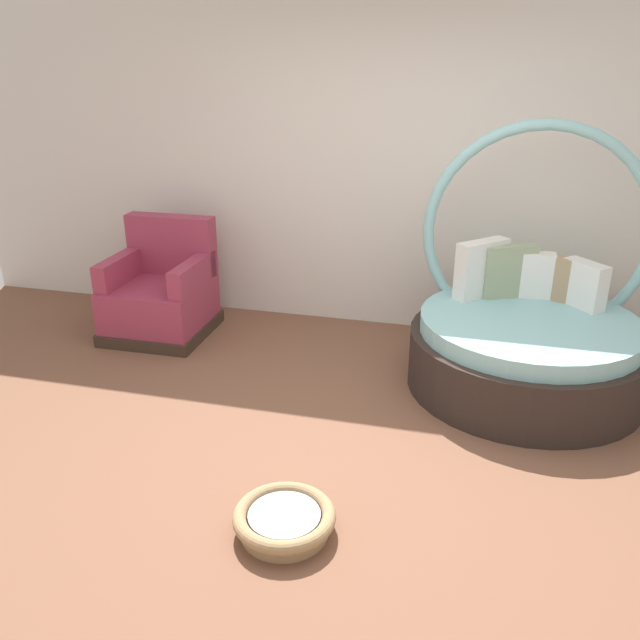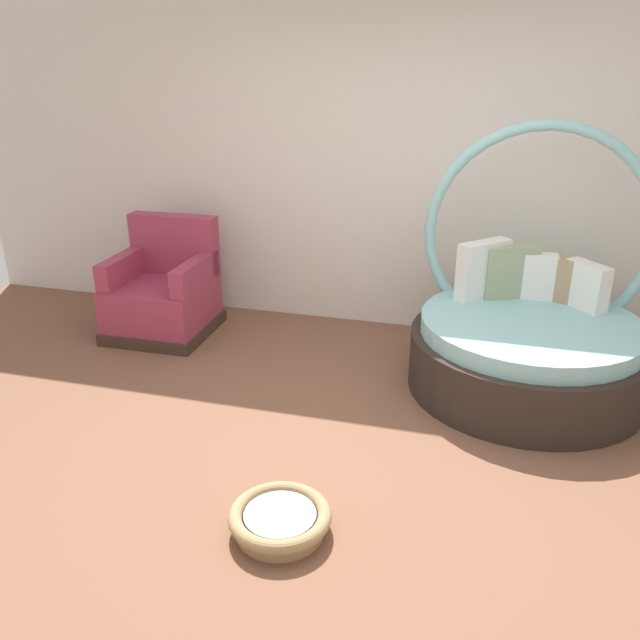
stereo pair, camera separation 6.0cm
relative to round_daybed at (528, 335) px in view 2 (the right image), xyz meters
The scene contains 5 objects.
ground_plane 1.72m from the round_daybed, 128.27° to the right, with size 8.00×8.00×0.02m, color brown.
back_wall 1.71m from the round_daybed, 139.30° to the left, with size 8.00×0.12×2.79m, color silver.
round_daybed is the anchor object (origin of this frame).
red_armchair 2.92m from the round_daybed, behind, with size 0.81×0.81×0.94m.
pet_basket 2.29m from the round_daybed, 121.21° to the right, with size 0.51×0.51×0.13m.
Camera 2 is at (0.73, -3.04, 2.20)m, focal length 36.28 mm.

